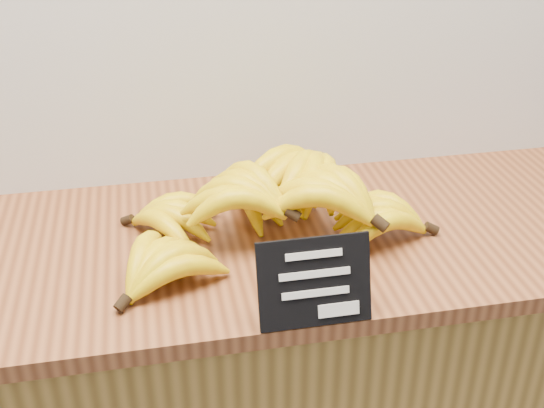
{
  "coord_description": "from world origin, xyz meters",
  "views": [
    {
      "loc": [
        -0.29,
        1.72,
        1.58
      ],
      "look_at": [
        -0.1,
        2.7,
        1.02
      ],
      "focal_mm": 45.0,
      "sensor_mm": 36.0,
      "label": 1
    }
  ],
  "objects": [
    {
      "name": "counter_top",
      "position": [
        -0.1,
        2.75,
        0.92
      ],
      "size": [
        1.52,
        0.54,
        0.03
      ],
      "primitive_type": "cube",
      "color": "brown",
      "rests_on": "counter"
    },
    {
      "name": "chalkboard_sign",
      "position": [
        -0.07,
        2.5,
        1.0
      ],
      "size": [
        0.17,
        0.05,
        0.13
      ],
      "primitive_type": "cube",
      "rotation": [
        -0.31,
        0.0,
        0.0
      ],
      "color": "black",
      "rests_on": "counter_top"
    },
    {
      "name": "banana_pile",
      "position": [
        -0.09,
        2.74,
        0.99
      ],
      "size": [
        0.6,
        0.35,
        0.13
      ],
      "color": "yellow",
      "rests_on": "counter_top"
    }
  ]
}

